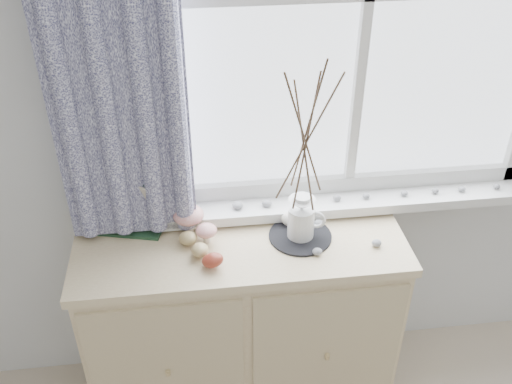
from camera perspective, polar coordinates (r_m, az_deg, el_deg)
sideboard at (r=2.35m, az=-1.38°, el=-13.17°), size 1.20×0.45×0.85m
botanical_book at (r=2.09m, az=-13.46°, el=-1.69°), size 0.35×0.21×0.23m
toadstool_cluster at (r=2.07m, az=-6.32°, el=-2.75°), size 0.16×0.17×0.10m
wooden_eggs at (r=2.00m, az=-5.63°, el=-5.71°), size 0.14×0.18×0.08m
songbird_figurine at (r=2.12m, az=3.79°, el=-2.68°), size 0.14×0.10×0.07m
crocheted_doily at (r=2.09m, az=4.44°, el=-4.40°), size 0.23×0.23×0.01m
twig_pitcher at (r=1.86m, az=5.00°, el=5.62°), size 0.33×0.33×0.73m
sideboard_pebbles at (r=2.09m, az=6.80°, el=-4.19°), size 0.34×0.23×0.02m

